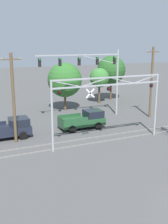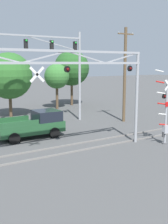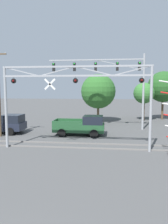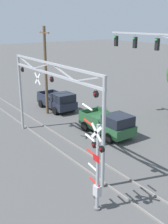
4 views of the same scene
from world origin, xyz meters
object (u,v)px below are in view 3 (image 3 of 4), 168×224
object	(u,v)px
crossing_gantry	(75,90)
pickup_truck_following	(3,124)
pickup_truck_lead	(82,126)
background_tree_far_right_verge	(98,91)
background_tree_beyond_span	(163,87)
traffic_signal_span	(117,76)
background_tree_far_left_verge	(144,93)

from	to	relation	value
crossing_gantry	pickup_truck_following	world-z (taller)	crossing_gantry
crossing_gantry	pickup_truck_following	distance (m)	10.56
pickup_truck_lead	background_tree_far_right_verge	xyz separation A→B (m)	(1.12, 9.07, 3.31)
pickup_truck_following	background_tree_beyond_span	distance (m)	23.33
traffic_signal_span	background_tree_far_right_verge	world-z (taller)	traffic_signal_span
pickup_truck_following	background_tree_beyond_span	bearing A→B (deg)	34.05
crossing_gantry	background_tree_far_left_verge	xyz separation A→B (m)	(7.53, 16.37, -0.57)
background_tree_beyond_span	background_tree_far_right_verge	world-z (taller)	background_tree_beyond_span
pickup_truck_following	pickup_truck_lead	bearing A→B (deg)	-0.46
traffic_signal_span	background_tree_far_right_verge	distance (m)	5.99
pickup_truck_lead	pickup_truck_following	size ratio (longest dim) A/B	1.00
background_tree_far_left_verge	background_tree_far_right_verge	world-z (taller)	background_tree_far_right_verge
background_tree_far_left_verge	background_tree_far_right_verge	size ratio (longest dim) A/B	0.83
pickup_truck_lead	background_tree_far_left_verge	world-z (taller)	background_tree_far_left_verge
traffic_signal_span	pickup_truck_following	xyz separation A→B (m)	(-11.81, -3.79, -5.08)
background_tree_far_right_verge	traffic_signal_span	bearing A→B (deg)	-65.64
pickup_truck_lead	background_tree_beyond_span	world-z (taller)	background_tree_beyond_span
pickup_truck_following	background_tree_far_right_verge	world-z (taller)	background_tree_far_right_verge
traffic_signal_span	crossing_gantry	bearing A→B (deg)	-110.45
pickup_truck_following	background_tree_far_left_verge	distance (m)	19.72
pickup_truck_following	background_tree_far_right_verge	xyz separation A→B (m)	(9.45, 9.00, 3.31)
background_tree_beyond_span	background_tree_far_right_verge	xyz separation A→B (m)	(-9.60, -3.87, -0.66)
pickup_truck_lead	background_tree_beyond_span	xyz separation A→B (m)	(10.72, 12.94, 3.97)
pickup_truck_lead	pickup_truck_following	world-z (taller)	same
background_tree_beyond_span	background_tree_far_left_verge	distance (m)	3.64
pickup_truck_lead	pickup_truck_following	distance (m)	8.34
pickup_truck_following	background_tree_far_left_verge	xyz separation A→B (m)	(15.98, 11.15, 3.02)
pickup_truck_following	background_tree_far_right_verge	distance (m)	13.46
crossing_gantry	background_tree_far_left_verge	bearing A→B (deg)	65.30
background_tree_beyond_span	background_tree_far_left_verge	world-z (taller)	background_tree_beyond_span
pickup_truck_following	traffic_signal_span	bearing A→B (deg)	17.78
background_tree_far_left_verge	background_tree_far_right_verge	xyz separation A→B (m)	(-6.53, -2.15, 0.29)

